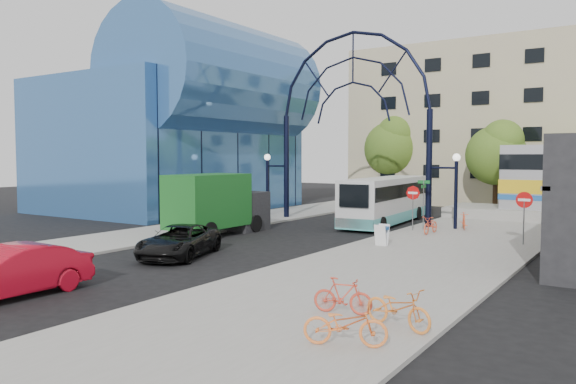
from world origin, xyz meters
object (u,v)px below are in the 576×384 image
Objects in this scene: stop_sign at (413,197)px; red_sedan at (11,272)px; tree_north_a at (498,152)px; bike_near_a at (431,225)px; street_name_sign at (424,194)px; black_suv at (179,241)px; bike_far_b at (343,296)px; bike_far_c at (345,324)px; gateway_arch at (353,88)px; tree_north_b at (393,145)px; bike_near_b at (464,221)px; green_truck at (218,204)px; bike_far_a at (398,308)px; sandwich_board at (382,232)px; city_bus at (386,200)px; do_not_enter_sign at (524,205)px.

red_sedan is (-4.83, -20.57, -1.21)m from stop_sign.
tree_north_a is 15.25m from bike_near_a.
street_name_sign is 0.57× the size of black_suv.
bike_far_b is (4.54, -17.03, -1.40)m from stop_sign.
bike_near_a is at bearing -8.35° from bike_far_c.
tree_north_a is at bearing -6.59° from bike_far_b.
gateway_arch is 7.38× the size of bike_far_c.
gateway_arch is at bearing 13.62° from bike_far_b.
tree_north_b reaches higher than bike_near_b.
tree_north_b is 5.03× the size of bike_far_b.
bike_far_c is at bearing -68.76° from tree_north_b.
bike_near_a is at bearing 29.81° from green_truck.
gateway_arch is 2.88× the size of red_sedan.
bike_far_a is (14.83, -10.82, -1.04)m from green_truck.
sandwich_board is at bearing 27.49° from black_suv.
tree_north_b reaches higher than bike_far_a.
sandwich_board is 12.61m from bike_far_a.
street_name_sign reaches higher than stop_sign.
tree_north_b is at bearing 117.65° from street_name_sign.
bike_far_a is (11.67, -4.57, -0.06)m from black_suv.
sandwich_board is at bearing -1.31° from bike_far_c.
city_bus is at bearing 58.77° from green_truck.
green_truck is 3.56× the size of bike_far_c.
gateway_arch reaches higher than sandwich_board.
green_truck is 11.53m from bike_near_a.
street_name_sign reaches higher than city_bus.
bike_far_c is (1.22, -2.21, 0.01)m from bike_far_b.
sandwich_board is at bearing 40.75° from bike_far_a.
green_truck reaches higher than bike_far_a.
do_not_enter_sign is 1.55× the size of bike_near_b.
sandwich_board reaches higher than bike_far_c.
tree_north_b is at bearing 111.59° from sandwich_board.
city_bus is (-9.10, 5.00, -0.45)m from do_not_enter_sign.
stop_sign is 0.36× the size of tree_north_a.
tree_north_a is 12.12m from city_bus.
tree_north_b is at bearing -0.67° from bike_far_c.
do_not_enter_sign is 0.51× the size of black_suv.
tree_north_b reaches higher than stop_sign.
bike_far_c is at bearing 7.95° from red_sedan.
bike_near_a is 18.98m from bike_far_c.
bike_far_a is at bearing -64.47° from sandwich_board.
sandwich_board is 0.55× the size of bike_near_a.
green_truck is at bearing 26.70° from bike_far_c.
bike_far_b is at bearing -84.06° from tree_north_a.
bike_near_b is (10.96, -15.93, -4.67)m from tree_north_b.
gateway_arch reaches higher than bike_near_a.
bike_far_b is at bearing -73.75° from city_bus.
tree_north_a is 12.62m from bike_near_b.
black_suv is 10.83m from bike_far_b.
tree_north_b is 38.95m from red_sedan.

